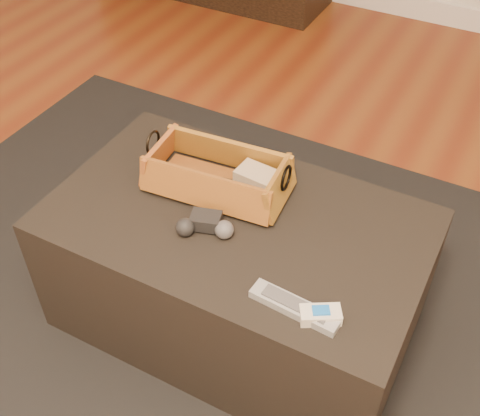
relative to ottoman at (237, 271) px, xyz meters
The scene contains 10 objects.
floor 0.52m from the ottoman, 118.41° to the right, with size 5.00×5.50×0.01m, color brown.
baseboard 2.34m from the ottoman, 95.47° to the left, with size 5.00×0.04×0.12m, color white.
area_rug 0.22m from the ottoman, 90.00° to the right, with size 2.60×2.00×0.01m, color black.
ottoman is the anchor object (origin of this frame).
tv_remote 0.27m from the ottoman, 152.56° to the left, with size 0.21×0.05×0.02m, color black.
cloth_bundle 0.28m from the ottoman, 90.50° to the left, with size 0.11×0.07×0.06m, color tan.
wicker_basket 0.29m from the ottoman, 142.23° to the left, with size 0.41×0.24×0.14m.
game_controller 0.25m from the ottoman, 118.34° to the right, with size 0.16×0.11×0.05m.
silver_remote 0.40m from the ottoman, 38.37° to the right, with size 0.22×0.06×0.02m.
cream_gadget 0.44m from the ottoman, 32.25° to the right, with size 0.10×0.09×0.03m.
Camera 1 is at (0.77, -0.59, 1.52)m, focal length 45.00 mm.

